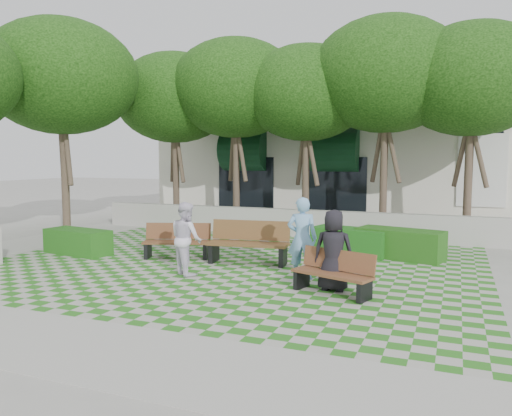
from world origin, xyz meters
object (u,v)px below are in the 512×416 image
at_px(bench_west, 177,241).
at_px(person_blue, 302,238).
at_px(hedge_west, 78,242).
at_px(person_dark, 334,250).
at_px(hedge_midright, 350,241).
at_px(bench_mid, 249,243).
at_px(bench_east, 334,273).
at_px(person_white, 186,238).
at_px(hedge_east, 400,244).

height_order(bench_west, person_blue, person_blue).
bearing_deg(hedge_west, bench_west, 11.02).
relative_size(hedge_west, person_dark, 1.20).
height_order(hedge_midright, person_dark, person_dark).
bearing_deg(person_blue, person_dark, 129.86).
height_order(bench_mid, hedge_west, bench_mid).
xyz_separation_m(bench_east, person_dark, (-0.06, 0.24, 0.41)).
xyz_separation_m(hedge_midright, person_dark, (0.44, -3.92, 0.46)).
distance_m(hedge_west, person_dark, 7.57).
xyz_separation_m(bench_east, person_blue, (-0.93, 0.96, 0.49)).
distance_m(hedge_midright, person_white, 4.84).
bearing_deg(person_dark, hedge_midright, -86.34).
height_order(bench_west, hedge_west, bench_west).
distance_m(bench_west, hedge_midright, 4.73).
xyz_separation_m(bench_east, hedge_east, (0.82, 4.12, -0.02)).
bearing_deg(person_white, person_dark, -147.52).
bearing_deg(person_white, bench_mid, -82.39).
xyz_separation_m(hedge_midright, person_blue, (-0.43, -3.20, 0.54)).
distance_m(bench_mid, person_dark, 3.16).
height_order(bench_east, hedge_midright, bench_east).
bearing_deg(bench_mid, person_dark, -41.83).
relative_size(bench_east, person_dark, 1.04).
bearing_deg(hedge_west, person_dark, -8.72).
relative_size(bench_mid, bench_west, 1.14).
bearing_deg(hedge_east, person_blue, -119.03).
xyz_separation_m(bench_east, bench_west, (-4.68, 1.94, 0.03)).
height_order(bench_mid, person_white, person_white).
distance_m(hedge_west, person_white, 4.18).
height_order(hedge_west, person_white, person_white).
xyz_separation_m(hedge_west, person_blue, (6.60, -0.43, 0.56)).
height_order(bench_mid, hedge_midright, bench_mid).
xyz_separation_m(bench_east, bench_mid, (-2.65, 2.03, 0.10)).
bearing_deg(bench_mid, bench_west, 175.18).
relative_size(bench_west, person_white, 1.10).
bearing_deg(person_dark, hedge_east, -105.64).
relative_size(hedge_midright, person_dark, 1.27).
bearing_deg(bench_mid, hedge_midright, 37.52).
relative_size(hedge_east, person_blue, 1.23).
xyz_separation_m(hedge_west, person_white, (4.03, -1.00, 0.49)).
xyz_separation_m(bench_east, hedge_west, (-7.53, 1.39, -0.07)).
bearing_deg(hedge_east, person_dark, -102.89).
bearing_deg(bench_east, bench_west, 177.08).
xyz_separation_m(bench_west, hedge_east, (5.50, 2.18, -0.05)).
distance_m(bench_west, hedge_east, 5.92).
distance_m(bench_east, bench_west, 5.07).
bearing_deg(person_blue, bench_west, -25.26).
bearing_deg(person_dark, hedge_west, -11.47).
height_order(bench_west, hedge_east, bench_west).
xyz_separation_m(bench_west, person_blue, (3.75, -0.98, 0.46)).
distance_m(bench_mid, bench_west, 2.03).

